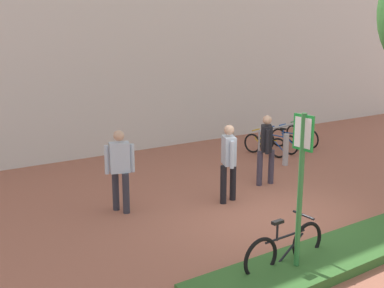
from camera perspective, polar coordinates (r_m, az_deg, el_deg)
ground_plane at (r=9.71m, az=10.04°, el=-8.65°), size 60.00×60.00×0.00m
planter_strip at (r=8.71m, az=20.32°, el=-11.36°), size 7.00×1.10×0.16m
parking_sign_post at (r=6.95m, az=13.22°, el=-3.39°), size 0.08×0.36×2.50m
bike_at_sign at (r=7.54m, az=11.31°, el=-12.42°), size 1.68×0.42×0.86m
bike_rack_cluster at (r=15.11m, az=11.28°, el=0.54°), size 2.63×1.84×0.83m
bollard_steel at (r=13.33m, az=11.40°, el=-0.68°), size 0.16×0.16×0.90m
person_suited_dark at (r=11.39m, az=9.07°, el=-0.17°), size 0.48×0.50×1.72m
person_casual_tan at (r=9.61m, az=-8.82°, el=-2.66°), size 0.59×0.42×1.72m
person_shirt_blue at (r=10.09m, az=4.51°, el=-1.77°), size 0.45×0.57×1.72m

